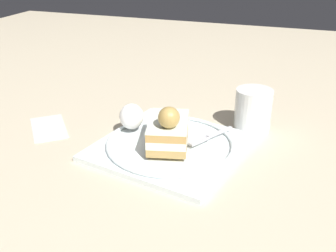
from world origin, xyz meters
TOP-DOWN VIEW (x-y plane):
  - ground_plane at (0.00, 0.00)m, footprint 2.40×2.40m
  - dessert_plate at (-0.00, 0.01)m, footprint 0.30×0.30m
  - cake_slice at (0.01, -0.01)m, footprint 0.09×0.12m
  - whipped_cream_dollop at (-0.09, 0.04)m, footprint 0.05×0.05m
  - fork at (0.07, 0.05)m, footprint 0.06×0.10m
  - drink_glass_near at (0.13, 0.14)m, footprint 0.07×0.07m
  - folded_napkin at (-0.27, 0.01)m, footprint 0.13×0.13m

SIDE VIEW (x-z plane):
  - ground_plane at x=0.00m, z-range 0.00..0.00m
  - folded_napkin at x=-0.27m, z-range 0.00..0.00m
  - dessert_plate at x=0.00m, z-range 0.00..0.02m
  - fork at x=0.07m, z-range 0.02..0.02m
  - drink_glass_near at x=0.13m, z-range -0.01..0.08m
  - whipped_cream_dollop at x=-0.09m, z-range 0.02..0.07m
  - cake_slice at x=0.01m, z-range 0.00..0.09m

